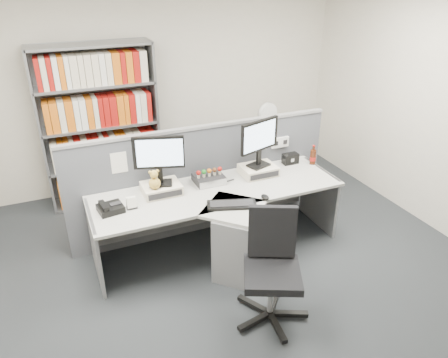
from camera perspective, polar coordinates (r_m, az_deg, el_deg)
name	(u,v)px	position (r m, az deg, el deg)	size (l,w,h in m)	color
ground	(251,294)	(4.20, 3.62, -15.06)	(5.50, 5.50, 0.00)	#2E3236
room_shell	(258,112)	(3.29, 4.52, 8.93)	(5.04, 5.54, 2.72)	silver
partition	(203,179)	(4.79, -2.78, 0.06)	(3.00, 0.08, 1.27)	#53565E
desk	(226,222)	(4.35, 0.29, -5.77)	(2.60, 1.20, 0.72)	#B2B1AB
monitor_riser_left	(161,189)	(4.36, -8.36, -1.27)	(0.38, 0.31, 0.10)	beige
monitor_riser_right	(258,170)	(4.71, 4.60, 1.19)	(0.38, 0.31, 0.10)	beige
monitor_left	(159,156)	(4.21, -8.67, 3.01)	(0.49, 0.22, 0.51)	black
monitor_right	(259,139)	(4.57, 4.75, 5.30)	(0.50, 0.23, 0.52)	black
desktop_pc	(209,179)	(4.53, -2.04, 0.04)	(0.30, 0.27, 0.08)	black
figurines	(209,172)	(4.48, -1.98, 1.00)	(0.29, 0.05, 0.09)	beige
keyboard	(232,205)	(4.10, 1.04, -3.43)	(0.50, 0.32, 0.03)	black
mouse	(265,197)	(4.23, 5.50, -2.42)	(0.07, 0.11, 0.04)	black
desk_phone	(110,208)	(4.14, -14.98, -3.77)	(0.25, 0.23, 0.10)	black
desk_calendar	(131,204)	(4.14, -12.25, -3.22)	(0.10, 0.07, 0.12)	black
plush_toy	(154,181)	(4.22, -9.27, -0.24)	(0.12, 0.12, 0.20)	gold
speaker	(290,159)	(5.02, 8.84, 2.71)	(0.18, 0.10, 0.12)	black
cola_bottle	(313,157)	(5.04, 11.77, 2.89)	(0.07, 0.07, 0.23)	#3F190A
shelving_unit	(101,128)	(5.55, -16.14, 6.51)	(1.41, 0.40, 2.00)	gray
filing_cabinet	(265,161)	(5.98, 5.50, 2.45)	(0.45, 0.61, 0.70)	gray
desk_fan	(267,116)	(5.75, 5.79, 8.36)	(0.28, 0.17, 0.48)	white
office_chair	(272,264)	(3.70, 6.40, -11.18)	(0.65, 0.67, 0.98)	silver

